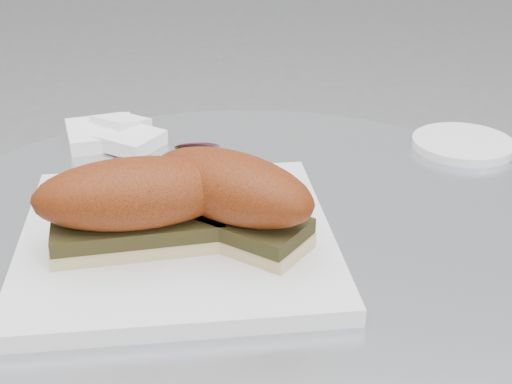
# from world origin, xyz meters

# --- Properties ---
(plate) EXTENTS (0.32, 0.32, 0.02)m
(plate) POSITION_xyz_m (-0.06, -0.02, 0.74)
(plate) COLOR white
(plate) RESTS_ON table
(sandwich_left) EXTENTS (0.19, 0.12, 0.08)m
(sandwich_left) POSITION_xyz_m (-0.09, -0.05, 0.79)
(sandwich_left) COLOR #CEBB80
(sandwich_left) RESTS_ON plate
(sandwich_right) EXTENTS (0.18, 0.15, 0.08)m
(sandwich_right) POSITION_xyz_m (-0.01, -0.03, 0.79)
(sandwich_right) COLOR #CEBB80
(sandwich_right) RESTS_ON plate
(salad) EXTENTS (0.10, 0.10, 0.05)m
(salad) POSITION_xyz_m (-0.08, 0.06, 0.77)
(salad) COLOR #488029
(salad) RESTS_ON plate
(napkin) EXTENTS (0.11, 0.11, 0.02)m
(napkin) POSITION_xyz_m (-0.17, 0.22, 0.74)
(napkin) COLOR white
(napkin) RESTS_ON table
(saucer) EXTENTS (0.12, 0.12, 0.01)m
(saucer) POSITION_xyz_m (0.26, 0.22, 0.74)
(saucer) COLOR white
(saucer) RESTS_ON table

